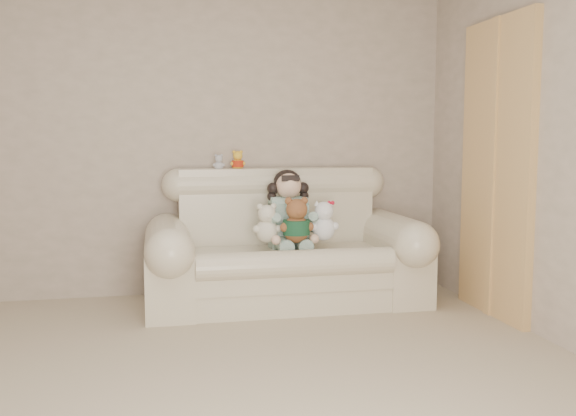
# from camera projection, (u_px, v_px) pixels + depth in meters

# --- Properties ---
(wall_back) EXTENTS (4.50, 0.00, 4.50)m
(wall_back) POSITION_uv_depth(u_px,v_px,m) (172.00, 134.00, 5.12)
(wall_back) COLOR #BDA796
(wall_back) RESTS_ON ground
(wall_front) EXTENTS (4.50, 0.00, 4.50)m
(wall_front) POSITION_uv_depth(u_px,v_px,m) (553.00, 43.00, 0.26)
(wall_front) COLOR #BDA796
(wall_front) RESTS_ON ground
(sofa) EXTENTS (2.10, 0.95, 1.03)m
(sofa) POSITION_uv_depth(u_px,v_px,m) (285.00, 237.00, 4.88)
(sofa) COLOR beige
(sofa) RESTS_ON floor
(door_panel) EXTENTS (0.06, 0.90, 2.10)m
(door_panel) POSITION_uv_depth(u_px,v_px,m) (496.00, 169.00, 4.53)
(door_panel) COLOR tan
(door_panel) RESTS_ON floor
(seated_child) EXTENTS (0.39, 0.47, 0.62)m
(seated_child) POSITION_uv_depth(u_px,v_px,m) (288.00, 208.00, 4.94)
(seated_child) COLOR #2F6C57
(seated_child) RESTS_ON sofa
(brown_teddy) EXTENTS (0.26, 0.21, 0.40)m
(brown_teddy) POSITION_uv_depth(u_px,v_px,m) (296.00, 216.00, 4.71)
(brown_teddy) COLOR brown
(brown_teddy) RESTS_ON sofa
(white_cat) EXTENTS (0.27, 0.23, 0.36)m
(white_cat) POSITION_uv_depth(u_px,v_px,m) (324.00, 217.00, 4.83)
(white_cat) COLOR white
(white_cat) RESTS_ON sofa
(cream_teddy) EXTENTS (0.25, 0.22, 0.34)m
(cream_teddy) POSITION_uv_depth(u_px,v_px,m) (267.00, 219.00, 4.74)
(cream_teddy) COLOR white
(cream_teddy) RESTS_ON sofa
(yellow_mini_bear) EXTENTS (0.13, 0.11, 0.19)m
(yellow_mini_bear) POSITION_uv_depth(u_px,v_px,m) (238.00, 159.00, 5.12)
(yellow_mini_bear) COLOR yellow
(yellow_mini_bear) RESTS_ON sofa
(grey_mini_plush) EXTENTS (0.12, 0.10, 0.15)m
(grey_mini_plush) POSITION_uv_depth(u_px,v_px,m) (219.00, 161.00, 5.07)
(grey_mini_plush) COLOR silver
(grey_mini_plush) RESTS_ON sofa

